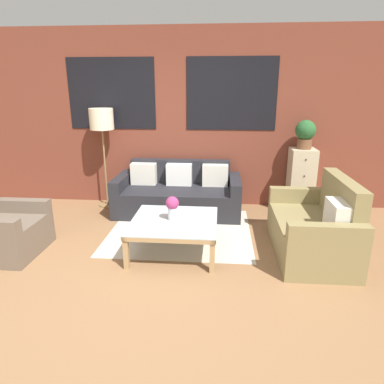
# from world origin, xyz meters

# --- Properties ---
(ground_plane) EXTENTS (16.00, 16.00, 0.00)m
(ground_plane) POSITION_xyz_m (0.00, 0.00, 0.00)
(ground_plane) COLOR #8E6642
(wall_back_brick) EXTENTS (8.40, 0.09, 2.80)m
(wall_back_brick) POSITION_xyz_m (0.00, 2.44, 1.41)
(wall_back_brick) COLOR brown
(wall_back_brick) RESTS_ON ground_plane
(rug) EXTENTS (1.91, 1.74, 0.00)m
(rug) POSITION_xyz_m (0.28, 1.19, 0.00)
(rug) COLOR beige
(rug) RESTS_ON ground_plane
(couch_dark) EXTENTS (1.93, 0.88, 0.78)m
(couch_dark) POSITION_xyz_m (0.15, 1.95, 0.29)
(couch_dark) COLOR #232328
(couch_dark) RESTS_ON ground_plane
(settee_vintage) EXTENTS (0.80, 1.42, 0.92)m
(settee_vintage) POSITION_xyz_m (1.93, 0.67, 0.31)
(settee_vintage) COLOR olive
(settee_vintage) RESTS_ON ground_plane
(armchair_corner) EXTENTS (0.80, 0.82, 0.84)m
(armchair_corner) POSITION_xyz_m (-1.75, 0.38, 0.28)
(armchair_corner) COLOR #6B5B4C
(armchair_corner) RESTS_ON ground_plane
(coffee_table) EXTENTS (1.00, 1.00, 0.40)m
(coffee_table) POSITION_xyz_m (0.28, 0.58, 0.35)
(coffee_table) COLOR silver
(coffee_table) RESTS_ON ground_plane
(floor_lamp) EXTENTS (0.37, 0.37, 1.59)m
(floor_lamp) POSITION_xyz_m (-1.06, 2.15, 1.36)
(floor_lamp) COLOR olive
(floor_lamp) RESTS_ON ground_plane
(drawer_cabinet) EXTENTS (0.38, 0.42, 1.00)m
(drawer_cabinet) POSITION_xyz_m (2.07, 2.16, 0.50)
(drawer_cabinet) COLOR #C6B793
(drawer_cabinet) RESTS_ON ground_plane
(potted_plant) EXTENTS (0.30, 0.30, 0.43)m
(potted_plant) POSITION_xyz_m (2.07, 2.16, 1.24)
(potted_plant) COLOR brown
(potted_plant) RESTS_ON drawer_cabinet
(flower_vase) EXTENTS (0.16, 0.16, 0.29)m
(flower_vase) POSITION_xyz_m (0.25, 0.60, 0.57)
(flower_vase) COLOR silver
(flower_vase) RESTS_ON coffee_table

